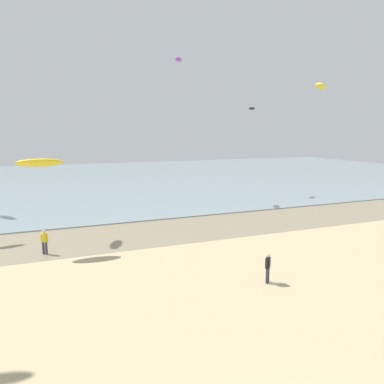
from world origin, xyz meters
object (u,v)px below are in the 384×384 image
(kite_aloft_0, at_px, (179,60))
(kite_aloft_7, at_px, (40,163))
(kite_aloft_5, at_px, (252,109))
(kite_aloft_4, at_px, (320,86))
(person_by_waterline, at_px, (268,267))
(person_right_flank, at_px, (44,241))

(kite_aloft_0, bearing_deg, kite_aloft_7, -13.84)
(kite_aloft_5, bearing_deg, kite_aloft_4, 47.89)
(person_by_waterline, height_order, kite_aloft_0, kite_aloft_0)
(person_by_waterline, distance_m, kite_aloft_7, 16.75)
(person_right_flank, height_order, kite_aloft_0, kite_aloft_0)
(kite_aloft_7, bearing_deg, kite_aloft_5, 32.92)
(person_by_waterline, relative_size, kite_aloft_7, 0.54)
(kite_aloft_5, xyz_separation_m, kite_aloft_7, (-26.93, -16.30, -5.16))
(person_right_flank, distance_m, kite_aloft_7, 5.44)
(kite_aloft_0, height_order, kite_aloft_4, kite_aloft_0)
(kite_aloft_4, bearing_deg, person_by_waterline, 167.09)
(kite_aloft_0, relative_size, kite_aloft_4, 0.67)
(kite_aloft_0, xyz_separation_m, kite_aloft_5, (10.54, 0.48, -5.41))
(person_by_waterline, height_order, person_right_flank, same)
(kite_aloft_0, relative_size, kite_aloft_5, 1.13)
(person_by_waterline, distance_m, person_right_flank, 15.37)
(kite_aloft_0, distance_m, kite_aloft_7, 25.11)
(kite_aloft_0, bearing_deg, person_right_flank, -12.57)
(person_right_flank, height_order, kite_aloft_4, kite_aloft_4)
(person_right_flank, xyz_separation_m, kite_aloft_5, (26.94, 17.02, 10.55))
(person_right_flank, distance_m, kite_aloft_4, 29.05)
(person_by_waterline, xyz_separation_m, kite_aloft_0, (5.10, 26.96, 15.96))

